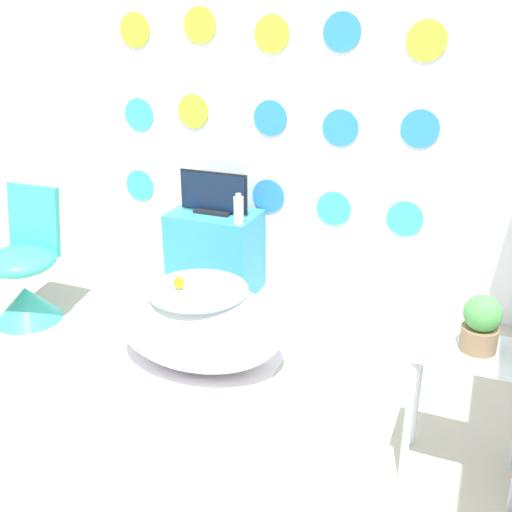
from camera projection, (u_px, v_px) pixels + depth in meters
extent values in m
plane|color=#BCB29E|center=(62.00, 500.00, 2.32)|extent=(12.00, 12.00, 0.00)
cube|color=white|center=(267.00, 91.00, 3.70)|extent=(4.38, 0.04, 2.60)
cylinder|color=#3DC6D6|center=(140.00, 186.00, 4.27)|extent=(0.22, 0.01, 0.22)
cylinder|color=#B2D633|center=(198.00, 190.00, 4.10)|extent=(0.22, 0.01, 0.22)
cylinder|color=#2D8CE0|center=(268.00, 196.00, 3.92)|extent=(0.22, 0.01, 0.22)
cylinder|color=#3DC6D6|center=(334.00, 209.00, 3.77)|extent=(0.22, 0.01, 0.22)
cylinder|color=#3DC6D6|center=(405.00, 219.00, 3.62)|extent=(0.22, 0.01, 0.22)
cylinder|color=#3DC6D6|center=(139.00, 115.00, 4.07)|extent=(0.22, 0.01, 0.22)
cylinder|color=#B2D633|center=(193.00, 111.00, 3.91)|extent=(0.22, 0.01, 0.22)
cylinder|color=#2D8CE0|center=(270.00, 118.00, 3.72)|extent=(0.22, 0.01, 0.22)
cylinder|color=#2D8CE0|center=(340.00, 128.00, 3.58)|extent=(0.22, 0.01, 0.22)
cylinder|color=#2D8CE0|center=(420.00, 129.00, 3.40)|extent=(0.22, 0.01, 0.22)
cylinder|color=#B2D633|center=(135.00, 30.00, 3.86)|extent=(0.22, 0.01, 0.22)
cylinder|color=#B2D633|center=(200.00, 25.00, 3.68)|extent=(0.22, 0.01, 0.22)
cylinder|color=#B2D633|center=(272.00, 34.00, 3.53)|extent=(0.22, 0.01, 0.22)
cylinder|color=#2D8CE0|center=(342.00, 32.00, 3.38)|extent=(0.22, 0.01, 0.22)
cylinder|color=#B2D633|center=(427.00, 41.00, 3.23)|extent=(0.22, 0.01, 0.22)
cube|color=silver|center=(186.00, 364.00, 3.21)|extent=(0.94, 0.84, 0.01)
ellipsoid|color=white|center=(199.00, 324.00, 3.17)|extent=(0.93, 0.64, 0.44)
cylinder|color=#B2DBEA|center=(198.00, 290.00, 3.09)|extent=(0.52, 0.52, 0.01)
sphere|color=yellow|center=(179.00, 283.00, 3.06)|extent=(0.06, 0.06, 0.06)
sphere|color=yellow|center=(178.00, 280.00, 3.04)|extent=(0.04, 0.04, 0.04)
cone|color=orange|center=(176.00, 281.00, 3.03)|extent=(0.02, 0.02, 0.02)
cone|color=#38B2A3|center=(27.00, 303.00, 3.65)|extent=(0.40, 0.40, 0.21)
ellipsoid|color=#38B2A3|center=(20.00, 261.00, 3.54)|extent=(0.42, 0.42, 0.15)
cube|color=#38B2A3|center=(34.00, 219.00, 3.60)|extent=(0.36, 0.09, 0.42)
cube|color=#389ED6|center=(215.00, 252.00, 3.97)|extent=(0.57, 0.38, 0.55)
cube|color=white|center=(202.00, 248.00, 3.78)|extent=(0.48, 0.01, 0.15)
cube|color=black|center=(214.00, 211.00, 3.87)|extent=(0.24, 0.12, 0.02)
cube|color=black|center=(214.00, 192.00, 3.82)|extent=(0.46, 0.01, 0.26)
cube|color=#0F1E38|center=(213.00, 192.00, 3.81)|extent=(0.44, 0.01, 0.24)
cylinder|color=white|center=(239.00, 211.00, 3.63)|extent=(0.06, 0.06, 0.17)
cylinder|color=white|center=(238.00, 195.00, 3.60)|extent=(0.03, 0.03, 0.02)
cube|color=silver|center=(476.00, 352.00, 2.24)|extent=(0.46, 0.29, 0.02)
cylinder|color=silver|center=(408.00, 422.00, 2.32)|extent=(0.03, 0.03, 0.56)
cylinder|color=silver|center=(417.00, 389.00, 2.53)|extent=(0.03, 0.03, 0.56)
cylinder|color=#8C6B4C|center=(479.00, 339.00, 2.22)|extent=(0.14, 0.14, 0.09)
sphere|color=#4C9E4C|center=(483.00, 313.00, 2.18)|extent=(0.14, 0.14, 0.14)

